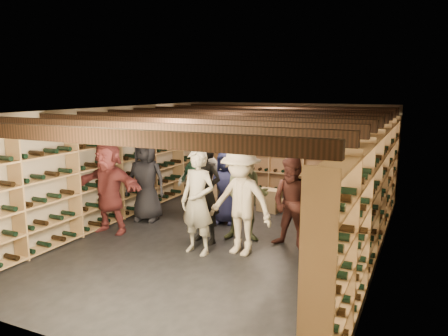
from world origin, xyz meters
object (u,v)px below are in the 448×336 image
person_0 (146,180)px  person_4 (334,221)px  crate_loose (281,204)px  person_3 (241,201)px  person_8 (293,203)px  person_2 (246,195)px  crate_stack_left (205,197)px  person_7 (198,202)px  person_1 (205,193)px  person_9 (203,173)px  person_6 (226,187)px  person_12 (347,203)px  person_10 (197,184)px  person_5 (109,187)px  crate_stack_right (269,200)px

person_0 → person_4: size_ratio=1.03×
crate_loose → person_4: person_4 is taller
person_3 → person_8: 0.96m
person_2 → person_4: (1.77, -0.89, -0.01)m
crate_stack_left → person_7: size_ratio=0.38×
person_1 → person_8: person_1 is taller
person_7 → person_9: 2.43m
crate_loose → person_8: (1.00, -2.50, 0.73)m
person_2 → person_6: 1.13m
person_2 → person_12: size_ratio=1.13×
person_1 → person_8: size_ratio=1.14×
person_6 → person_9: (-0.76, 0.45, 0.17)m
crate_loose → person_10: (-1.19, -1.97, 0.77)m
person_1 → person_8: (1.53, 0.37, -0.12)m
person_4 → person_8: bearing=143.9°
crate_loose → person_12: person_12 is taller
person_5 → person_8: (3.48, 0.66, -0.09)m
person_2 → person_5: person_5 is taller
person_7 → person_8: size_ratio=1.11×
crate_loose → person_8: 2.79m
person_7 → person_3: bearing=31.5°
person_6 → person_8: size_ratio=0.94×
crate_stack_right → person_8: size_ratio=0.34×
crate_loose → person_0: size_ratio=0.29×
person_3 → person_12: 1.98m
crate_loose → person_0: person_0 is taller
person_8 → person_10: 2.26m
crate_stack_left → person_6: bearing=-35.0°
crate_loose → person_3: 3.25m
person_3 → person_9: (-1.72, 1.91, 0.01)m
crate_loose → person_9: (-1.44, -1.22, 0.85)m
person_0 → person_6: 1.71m
person_4 → person_6: bearing=154.7°
crate_stack_right → person_7: person_7 is taller
person_2 → person_8: 0.89m
crate_stack_left → person_10: 1.04m
person_1 → person_5: size_ratio=1.03×
person_10 → crate_loose: bearing=82.3°
person_4 → person_2: bearing=161.6°
person_0 → crate_loose: bearing=32.6°
person_1 → person_3: (0.81, -0.25, -0.01)m
crate_loose → person_10: bearing=-121.2°
crate_stack_left → person_7: (1.08, -2.30, 0.56)m
person_6 → person_10: 0.61m
person_6 → person_7: bearing=-85.1°
person_3 → person_9: bearing=140.9°
crate_stack_right → person_5: bearing=-130.6°
crate_stack_right → person_12: 2.49m
person_9 → person_4: bearing=-40.4°
person_8 → crate_stack_left: bearing=160.1°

